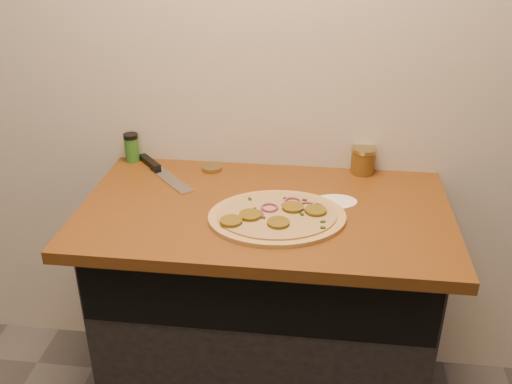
# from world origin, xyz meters

# --- Properties ---
(cabinet) EXTENTS (1.10, 0.60, 0.86)m
(cabinet) POSITION_xyz_m (0.00, 1.45, 0.43)
(cabinet) COLOR black
(cabinet) RESTS_ON ground
(countertop) EXTENTS (1.20, 0.70, 0.04)m
(countertop) POSITION_xyz_m (0.00, 1.42, 0.88)
(countertop) COLOR brown
(countertop) RESTS_ON cabinet
(pizza) EXTENTS (0.49, 0.49, 0.03)m
(pizza) POSITION_xyz_m (0.05, 1.34, 0.91)
(pizza) COLOR tan
(pizza) RESTS_ON countertop
(chefs_knife) EXTENTS (0.27, 0.29, 0.02)m
(chefs_knife) POSITION_xyz_m (-0.41, 1.63, 0.91)
(chefs_knife) COLOR #B7BAC1
(chefs_knife) RESTS_ON countertop
(mason_jar_lid) EXTENTS (0.10, 0.10, 0.02)m
(mason_jar_lid) POSITION_xyz_m (-0.22, 1.67, 0.91)
(mason_jar_lid) COLOR #968B57
(mason_jar_lid) RESTS_ON countertop
(salsa_jar) EXTENTS (0.09, 0.09, 0.10)m
(salsa_jar) POSITION_xyz_m (0.32, 1.72, 0.95)
(salsa_jar) COLOR maroon
(salsa_jar) RESTS_ON countertop
(spice_shaker) EXTENTS (0.05, 0.05, 0.11)m
(spice_shaker) POSITION_xyz_m (-0.54, 1.72, 0.96)
(spice_shaker) COLOR #2B6821
(spice_shaker) RESTS_ON countertop
(flour_spill) EXTENTS (0.17, 0.17, 0.00)m
(flour_spill) POSITION_xyz_m (0.23, 1.48, 0.90)
(flour_spill) COLOR white
(flour_spill) RESTS_ON countertop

